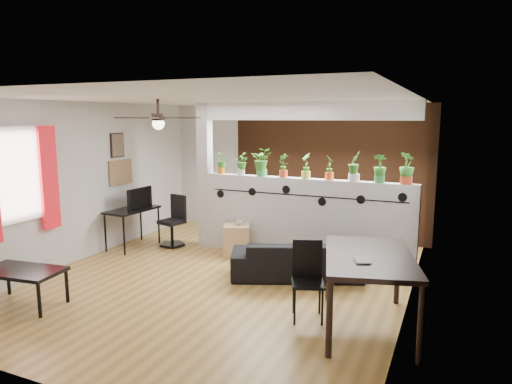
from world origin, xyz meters
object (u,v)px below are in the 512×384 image
object	(u,v)px
potted_plant_7	(380,168)
potted_plant_8	(407,167)
potted_plant_3	(283,164)
coffee_table	(21,273)
computer_desk	(132,212)
cup	(239,223)
potted_plant_4	(306,165)
office_chair	(174,224)
sofa	(297,259)
potted_plant_1	(241,163)
potted_plant_5	(330,167)
dining_table	(369,263)
potted_plant_0	(221,163)
ceiling_fan	(158,120)
folding_chair	(308,273)
potted_plant_2	(262,161)
potted_plant_6	(354,165)
cube_shelf	(237,240)

from	to	relation	value
potted_plant_7	potted_plant_8	bearing A→B (deg)	0.00
potted_plant_3	coffee_table	xyz separation A→B (m)	(-2.24, -3.34, -1.14)
potted_plant_8	computer_desk	xyz separation A→B (m)	(-4.63, -0.67, -0.96)
cup	coffee_table	xyz separation A→B (m)	(-1.57, -3.00, -0.16)
potted_plant_4	office_chair	bearing A→B (deg)	-173.26
potted_plant_3	sofa	xyz separation A→B (m)	(0.58, -0.95, -1.30)
potted_plant_1	potted_plant_8	xyz separation A→B (m)	(2.76, 0.00, 0.05)
potted_plant_5	cup	bearing A→B (deg)	-166.85
computer_desk	dining_table	xyz separation A→B (m)	(4.49, -1.52, 0.11)
potted_plant_5	potted_plant_7	bearing A→B (deg)	0.00
potted_plant_0	computer_desk	size ratio (longest dim) A/B	0.37
cup	ceiling_fan	bearing A→B (deg)	-110.27
potted_plant_4	coffee_table	xyz separation A→B (m)	(-2.63, -3.34, -1.15)
potted_plant_7	folding_chair	distance (m)	2.48
office_chair	coffee_table	xyz separation A→B (m)	(-0.21, -3.06, 0.02)
potted_plant_7	folding_chair	size ratio (longest dim) A/B	0.48
potted_plant_4	coffee_table	size ratio (longest dim) A/B	0.39
potted_plant_1	cup	size ratio (longest dim) A/B	3.19
potted_plant_4	folding_chair	bearing A→B (deg)	-71.50
potted_plant_0	potted_plant_3	bearing A→B (deg)	0.00
potted_plant_2	folding_chair	bearing A→B (deg)	-55.26
potted_plant_6	sofa	size ratio (longest dim) A/B	0.26
cube_shelf	dining_table	xyz separation A→B (m)	(2.55, -1.86, 0.49)
sofa	potted_plant_6	bearing A→B (deg)	-144.92
dining_table	coffee_table	world-z (taller)	dining_table
potted_plant_6	coffee_table	world-z (taller)	potted_plant_6
computer_desk	ceiling_fan	bearing A→B (deg)	-37.87
cube_shelf	potted_plant_0	bearing A→B (deg)	122.22
potted_plant_0	potted_plant_1	xyz separation A→B (m)	(0.39, -0.00, 0.00)
ceiling_fan	cube_shelf	world-z (taller)	ceiling_fan
ceiling_fan	potted_plant_0	xyz separation A→B (m)	(0.02, 1.80, -0.76)
potted_plant_8	office_chair	size ratio (longest dim) A/B	0.53
potted_plant_7	cup	size ratio (longest dim) A/B	3.67
ceiling_fan	sofa	xyz separation A→B (m)	(1.78, 0.85, -2.05)
potted_plant_8	office_chair	bearing A→B (deg)	-175.91
cup	potted_plant_8	bearing A→B (deg)	7.34
potted_plant_6	potted_plant_7	size ratio (longest dim) A/B	1.09
potted_plant_5	computer_desk	bearing A→B (deg)	-168.95
potted_plant_2	cup	size ratio (longest dim) A/B	4.02
dining_table	sofa	bearing A→B (deg)	135.40
sofa	coffee_table	size ratio (longest dim) A/B	1.70
potted_plant_5	cube_shelf	bearing A→B (deg)	-167.28
ceiling_fan	potted_plant_7	distance (m)	3.40
cup	dining_table	distance (m)	3.12
office_chair	potted_plant_4	bearing A→B (deg)	6.74
potted_plant_2	potted_plant_8	world-z (taller)	potted_plant_8
potted_plant_7	office_chair	xyz separation A→B (m)	(-3.61, -0.29, -1.18)
dining_table	folding_chair	bearing A→B (deg)	-179.43
ceiling_fan	potted_plant_1	size ratio (longest dim) A/B	3.11
potted_plant_4	sofa	world-z (taller)	potted_plant_4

